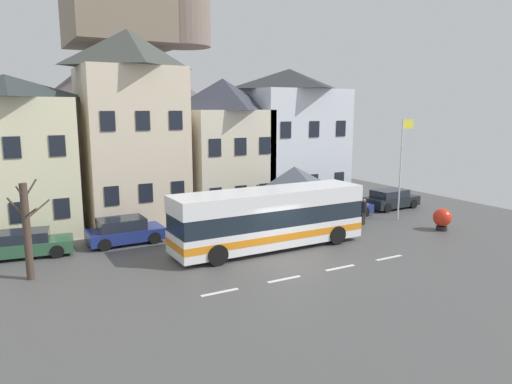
{
  "coord_description": "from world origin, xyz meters",
  "views": [
    {
      "loc": [
        -11.71,
        -17.67,
        7.17
      ],
      "look_at": [
        1.09,
        5.58,
        2.4
      ],
      "focal_mm": 33.04,
      "sensor_mm": 36.0,
      "label": 1
    }
  ],
  "objects_px": {
    "townhouse_03": "(289,137)",
    "flagpole": "(402,161)",
    "townhouse_00": "(11,156)",
    "pedestrian_01": "(315,215)",
    "parked_car_02": "(391,199)",
    "hilltop_castle": "(127,103)",
    "transit_bus": "(269,219)",
    "parked_car_01": "(24,244)",
    "townhouse_01": "(131,129)",
    "bare_tree_00": "(27,230)",
    "parked_car_03": "(124,231)",
    "bus_shelter": "(294,177)",
    "harbour_buoy": "(442,218)",
    "parked_car_00": "(341,207)",
    "public_bench": "(284,208)",
    "pedestrian_00": "(364,210)",
    "townhouse_02": "(223,147)"
  },
  "relations": [
    {
      "from": "parked_car_00",
      "to": "bare_tree_00",
      "type": "height_order",
      "value": "bare_tree_00"
    },
    {
      "from": "transit_bus",
      "to": "parked_car_03",
      "type": "height_order",
      "value": "transit_bus"
    },
    {
      "from": "townhouse_02",
      "to": "public_bench",
      "type": "xyz_separation_m",
      "value": [
        3.04,
        -2.97,
        -4.07
      ]
    },
    {
      "from": "transit_bus",
      "to": "parked_car_03",
      "type": "bearing_deg",
      "value": 144.0
    },
    {
      "from": "parked_car_03",
      "to": "pedestrian_01",
      "type": "relative_size",
      "value": 2.42
    },
    {
      "from": "bus_shelter",
      "to": "harbour_buoy",
      "type": "relative_size",
      "value": 2.75
    },
    {
      "from": "transit_bus",
      "to": "harbour_buoy",
      "type": "distance_m",
      "value": 10.96
    },
    {
      "from": "townhouse_01",
      "to": "bare_tree_00",
      "type": "height_order",
      "value": "townhouse_01"
    },
    {
      "from": "transit_bus",
      "to": "public_bench",
      "type": "xyz_separation_m",
      "value": [
        4.67,
        6.04,
        -1.08
      ]
    },
    {
      "from": "flagpole",
      "to": "pedestrian_00",
      "type": "bearing_deg",
      "value": 179.04
    },
    {
      "from": "transit_bus",
      "to": "bus_shelter",
      "type": "relative_size",
      "value": 2.83
    },
    {
      "from": "transit_bus",
      "to": "parked_car_01",
      "type": "xyz_separation_m",
      "value": [
        -11.17,
        4.56,
        -0.92
      ]
    },
    {
      "from": "parked_car_03",
      "to": "harbour_buoy",
      "type": "relative_size",
      "value": 2.99
    },
    {
      "from": "public_bench",
      "to": "bare_tree_00",
      "type": "xyz_separation_m",
      "value": [
        -15.8,
        -5.03,
        1.68
      ]
    },
    {
      "from": "townhouse_03",
      "to": "pedestrian_01",
      "type": "xyz_separation_m",
      "value": [
        -3.13,
        -7.84,
        -4.06
      ]
    },
    {
      "from": "transit_bus",
      "to": "townhouse_03",
      "type": "bearing_deg",
      "value": 52.25
    },
    {
      "from": "townhouse_00",
      "to": "pedestrian_01",
      "type": "distance_m",
      "value": 17.71
    },
    {
      "from": "parked_car_01",
      "to": "pedestrian_01",
      "type": "xyz_separation_m",
      "value": [
        15.37,
        -2.75,
        0.3
      ]
    },
    {
      "from": "parked_car_01",
      "to": "pedestrian_01",
      "type": "distance_m",
      "value": 15.61
    },
    {
      "from": "parked_car_00",
      "to": "parked_car_01",
      "type": "height_order",
      "value": "parked_car_00"
    },
    {
      "from": "townhouse_02",
      "to": "parked_car_00",
      "type": "distance_m",
      "value": 8.91
    },
    {
      "from": "townhouse_00",
      "to": "parked_car_03",
      "type": "height_order",
      "value": "townhouse_00"
    },
    {
      "from": "townhouse_01",
      "to": "parked_car_00",
      "type": "height_order",
      "value": "townhouse_01"
    },
    {
      "from": "townhouse_00",
      "to": "hilltop_castle",
      "type": "xyz_separation_m",
      "value": [
        11.15,
        18.38,
        3.13
      ]
    },
    {
      "from": "flagpole",
      "to": "bare_tree_00",
      "type": "distance_m",
      "value": 21.78
    },
    {
      "from": "townhouse_00",
      "to": "pedestrian_00",
      "type": "distance_m",
      "value": 20.92
    },
    {
      "from": "townhouse_03",
      "to": "public_bench",
      "type": "distance_m",
      "value": 6.36
    },
    {
      "from": "transit_bus",
      "to": "flagpole",
      "type": "height_order",
      "value": "flagpole"
    },
    {
      "from": "townhouse_02",
      "to": "bare_tree_00",
      "type": "distance_m",
      "value": 15.25
    },
    {
      "from": "parked_car_02",
      "to": "hilltop_castle",
      "type": "bearing_deg",
      "value": 114.81
    },
    {
      "from": "townhouse_00",
      "to": "bare_tree_00",
      "type": "height_order",
      "value": "townhouse_00"
    },
    {
      "from": "parked_car_03",
      "to": "flagpole",
      "type": "distance_m",
      "value": 17.5
    },
    {
      "from": "parked_car_01",
      "to": "pedestrian_00",
      "type": "height_order",
      "value": "pedestrian_00"
    },
    {
      "from": "hilltop_castle",
      "to": "public_bench",
      "type": "distance_m",
      "value": 23.63
    },
    {
      "from": "parked_car_01",
      "to": "bus_shelter",
      "type": "bearing_deg",
      "value": 4.28
    },
    {
      "from": "pedestrian_01",
      "to": "public_bench",
      "type": "bearing_deg",
      "value": 83.62
    },
    {
      "from": "parked_car_00",
      "to": "parked_car_02",
      "type": "height_order",
      "value": "parked_car_02"
    },
    {
      "from": "pedestrian_01",
      "to": "harbour_buoy",
      "type": "height_order",
      "value": "pedestrian_01"
    },
    {
      "from": "townhouse_03",
      "to": "flagpole",
      "type": "distance_m",
      "value": 8.96
    },
    {
      "from": "parked_car_02",
      "to": "pedestrian_01",
      "type": "xyz_separation_m",
      "value": [
        -8.46,
        -2.42,
        0.25
      ]
    },
    {
      "from": "parked_car_00",
      "to": "pedestrian_00",
      "type": "height_order",
      "value": "pedestrian_00"
    },
    {
      "from": "townhouse_01",
      "to": "transit_bus",
      "type": "bearing_deg",
      "value": -63.41
    },
    {
      "from": "townhouse_00",
      "to": "bare_tree_00",
      "type": "relative_size",
      "value": 2.11
    },
    {
      "from": "parked_car_00",
      "to": "public_bench",
      "type": "xyz_separation_m",
      "value": [
        -3.05,
        2.24,
        -0.18
      ]
    },
    {
      "from": "townhouse_00",
      "to": "parked_car_00",
      "type": "distance_m",
      "value": 20.24
    },
    {
      "from": "townhouse_03",
      "to": "public_bench",
      "type": "bearing_deg",
      "value": -126.33
    },
    {
      "from": "parked_car_01",
      "to": "townhouse_01",
      "type": "bearing_deg",
      "value": 42.89
    },
    {
      "from": "parked_car_01",
      "to": "parked_car_03",
      "type": "height_order",
      "value": "parked_car_03"
    },
    {
      "from": "hilltop_castle",
      "to": "parked_car_00",
      "type": "bearing_deg",
      "value": -72.1
    },
    {
      "from": "hilltop_castle",
      "to": "parked_car_00",
      "type": "height_order",
      "value": "hilltop_castle"
    }
  ]
}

